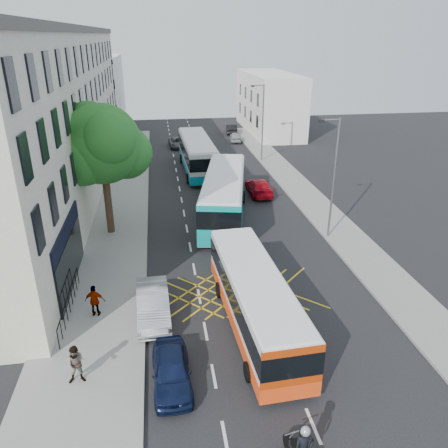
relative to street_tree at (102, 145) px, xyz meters
name	(u,v)px	position (x,y,z in m)	size (l,w,h in m)	color
ground	(289,368)	(8.51, -14.97, -6.29)	(120.00, 120.00, 0.00)	black
pavement_left	(112,232)	(0.01, 0.03, -6.22)	(5.00, 70.00, 0.15)	gray
pavement_right	(328,219)	(16.01, 0.03, -6.22)	(3.00, 70.00, 0.15)	gray
terrace_main	(44,115)	(-5.49, 9.52, 0.46)	(8.30, 45.00, 13.50)	beige
terrace_far	(92,93)	(-5.49, 40.03, -1.29)	(8.00, 20.00, 10.00)	silver
building_right	(269,103)	(19.51, 33.03, -2.29)	(6.00, 18.00, 8.00)	silver
street_tree	(102,145)	(0.00, 0.00, 0.00)	(6.30, 5.70, 8.80)	#382619
lamp_near	(333,173)	(14.71, -2.97, -1.68)	(1.45, 0.15, 8.00)	slate
lamp_far	(262,119)	(14.71, 17.03, -1.68)	(1.45, 0.15, 8.00)	slate
railings	(69,303)	(-1.19, -9.67, -5.57)	(0.08, 5.60, 1.14)	black
bus_near	(255,299)	(7.67, -11.92, -4.77)	(2.93, 10.42, 2.90)	silver
bus_mid	(224,195)	(8.30, 1.71, -4.49)	(5.26, 12.49, 3.42)	silver
bus_far	(197,154)	(7.48, 14.43, -4.53)	(3.20, 11.99, 3.35)	silver
parked_car_blue	(171,370)	(3.61, -15.08, -5.65)	(1.51, 3.76, 1.28)	#0D1637
parked_car_silver	(153,304)	(2.91, -10.43, -5.56)	(1.54, 4.43, 1.46)	#94969B
red_hatchback	(259,187)	(12.11, 6.55, -5.62)	(1.88, 4.63, 1.34)	red
distant_car_grey	(177,143)	(6.00, 25.05, -5.71)	(1.93, 4.18, 1.16)	#3E4145
distant_car_silver	(236,137)	(13.70, 27.02, -5.67)	(1.47, 3.66, 1.25)	#9DA0A4
distant_car_dark	(231,129)	(14.01, 32.22, -5.63)	(1.41, 4.04, 1.33)	black
pedestrian_near	(77,365)	(-0.04, -14.61, -5.30)	(0.82, 0.64, 1.68)	gray
pedestrian_far	(95,301)	(0.13, -10.09, -5.31)	(0.97, 0.40, 1.66)	gray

